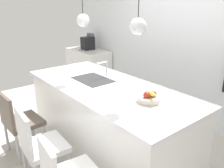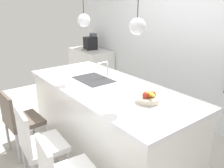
# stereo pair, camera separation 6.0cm
# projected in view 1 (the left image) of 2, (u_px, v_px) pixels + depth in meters

# --- Properties ---
(floor) EXTENTS (6.60, 6.60, 0.00)m
(floor) POSITION_uv_depth(u_px,v_px,m) (108.00, 148.00, 3.30)
(floor) COLOR #BCB7AD
(floor) RESTS_ON ground
(back_wall) EXTENTS (6.00, 0.10, 2.60)m
(back_wall) POSITION_uv_depth(u_px,v_px,m) (186.00, 44.00, 3.84)
(back_wall) COLOR white
(back_wall) RESTS_ON ground
(kitchen_island) EXTENTS (2.49, 1.08, 0.94)m
(kitchen_island) POSITION_uv_depth(u_px,v_px,m) (107.00, 118.00, 3.14)
(kitchen_island) COLOR white
(kitchen_island) RESTS_ON ground
(sink_basin) EXTENTS (0.56, 0.40, 0.02)m
(sink_basin) POSITION_uv_depth(u_px,v_px,m) (93.00, 80.00, 3.22)
(sink_basin) COLOR #2D2D30
(sink_basin) RESTS_ON kitchen_island
(faucet) EXTENTS (0.02, 0.17, 0.22)m
(faucet) POSITION_uv_depth(u_px,v_px,m) (105.00, 67.00, 3.30)
(faucet) COLOR silver
(faucet) RESTS_ON kitchen_island
(fruit_bowl) EXTENTS (0.27, 0.26, 0.14)m
(fruit_bowl) POSITION_uv_depth(u_px,v_px,m) (149.00, 97.00, 2.49)
(fruit_bowl) COLOR beige
(fruit_bowl) RESTS_ON kitchen_island
(side_counter) EXTENTS (1.10, 0.60, 0.88)m
(side_counter) POSITION_uv_depth(u_px,v_px,m) (89.00, 68.00, 5.68)
(side_counter) COLOR white
(side_counter) RESTS_ON ground
(coffee_machine) EXTENTS (0.20, 0.35, 0.38)m
(coffee_machine) POSITION_uv_depth(u_px,v_px,m) (88.00, 43.00, 5.48)
(coffee_machine) COLOR black
(coffee_machine) RESTS_ON side_counter
(chair_near) EXTENTS (0.49, 0.44, 0.89)m
(chair_near) POSITION_uv_depth(u_px,v_px,m) (18.00, 120.00, 3.02)
(chair_near) COLOR brown
(chair_near) RESTS_ON ground
(chair_middle) EXTENTS (0.49, 0.47, 0.91)m
(chair_middle) POSITION_uv_depth(u_px,v_px,m) (38.00, 143.00, 2.53)
(chair_middle) COLOR silver
(chair_middle) RESTS_ON ground
(pendant_light_left) EXTENTS (0.17, 0.17, 0.77)m
(pendant_light_left) POSITION_uv_depth(u_px,v_px,m) (83.00, 20.00, 3.11)
(pendant_light_left) COLOR silver
(pendant_light_right) EXTENTS (0.17, 0.17, 0.77)m
(pendant_light_right) POSITION_uv_depth(u_px,v_px,m) (138.00, 26.00, 2.35)
(pendant_light_right) COLOR silver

